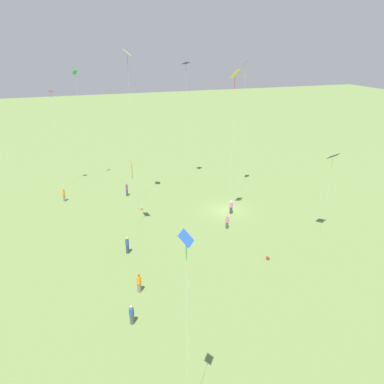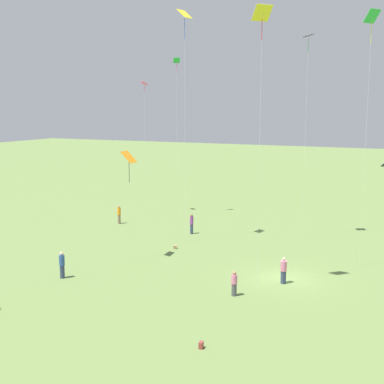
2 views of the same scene
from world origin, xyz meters
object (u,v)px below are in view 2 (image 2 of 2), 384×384
object	(u,v)px
person_0	(284,271)
person_3	(119,214)
kite_7	(372,28)
person_5	(62,265)
kite_3	(177,74)
kite_6	(308,49)
picnic_bag_1	(175,247)
person_1	(192,224)
picnic_bag_0	(201,345)
kite_5	(262,25)
person_2	(234,284)
kite_0	(129,159)
kite_1	(185,25)
kite_4	(144,93)

from	to	relation	value
person_0	person_3	distance (m)	22.51
person_0	kite_7	bearing A→B (deg)	-84.44
person_5	kite_7	bearing A→B (deg)	83.63
person_5	kite_3	distance (m)	26.26
kite_6	picnic_bag_1	bearing A→B (deg)	-29.75
person_1	picnic_bag_1	xyz separation A→B (m)	(-0.98, 5.25, -0.81)
person_3	picnic_bag_0	xyz separation A→B (m)	(-18.84, 21.78, -0.76)
kite_5	picnic_bag_0	world-z (taller)	kite_5
person_2	person_3	bearing A→B (deg)	74.13
person_1	person_3	xyz separation A→B (m)	(8.37, -0.79, -0.01)
person_1	kite_0	bearing A→B (deg)	93.40
person_2	kite_6	size ratio (longest dim) A/B	0.09
person_2	kite_0	xyz separation A→B (m)	(9.94, -3.97, 6.91)
person_1	person_0	bearing A→B (deg)	146.14
kite_3	kite_6	bearing A→B (deg)	175.34
person_2	kite_1	world-z (taller)	kite_1
person_2	kite_4	world-z (taller)	kite_4
person_2	kite_3	bearing A→B (deg)	58.10
kite_4	person_1	bearing A→B (deg)	-142.09
kite_1	picnic_bag_1	bearing A→B (deg)	-117.38
person_1	kite_0	world-z (taller)	kite_0
person_3	person_5	bearing A→B (deg)	-90.00
kite_3	kite_5	distance (m)	24.25
person_2	kite_6	world-z (taller)	kite_6
picnic_bag_1	person_2	bearing A→B (deg)	135.26
kite_4	picnic_bag_0	distance (m)	35.40
kite_4	kite_6	xyz separation A→B (m)	(-17.98, 3.56, 3.31)
person_2	picnic_bag_0	size ratio (longest dim) A/B	4.71
kite_7	picnic_bag_1	xyz separation A→B (m)	(14.44, 1.36, -16.70)
kite_1	kite_5	distance (m)	13.31
kite_4	kite_6	size ratio (longest dim) A/B	0.81
kite_4	picnic_bag_0	bearing A→B (deg)	-161.23
kite_1	picnic_bag_0	xyz separation A→B (m)	(-9.75, 18.14, -17.95)
person_3	person_5	size ratio (longest dim) A/B	0.99
kite_6	person_0	bearing A→B (deg)	26.49
kite_0	person_0	bearing A→B (deg)	-53.02
person_3	person_2	bearing A→B (deg)	-58.99
kite_3	kite_0	bearing A→B (deg)	116.70
person_2	kite_7	bearing A→B (deg)	-9.32
kite_3	person_5	bearing A→B (deg)	108.22
person_0	kite_4	bearing A→B (deg)	0.11
person_5	kite_0	bearing A→B (deg)	123.09
person_3	kite_4	size ratio (longest dim) A/B	0.13
kite_6	picnic_bag_0	xyz separation A→B (m)	(-0.88, 23.53, -16.11)
kite_6	kite_7	size ratio (longest dim) A/B	0.97
person_3	picnic_bag_1	xyz separation A→B (m)	(-9.35, 6.03, -0.79)
person_0	kite_3	distance (m)	27.27
picnic_bag_1	kite_3	bearing A→B (deg)	-63.87
picnic_bag_0	person_3	bearing A→B (deg)	-49.13
kite_5	kite_7	bearing A→B (deg)	-124.41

